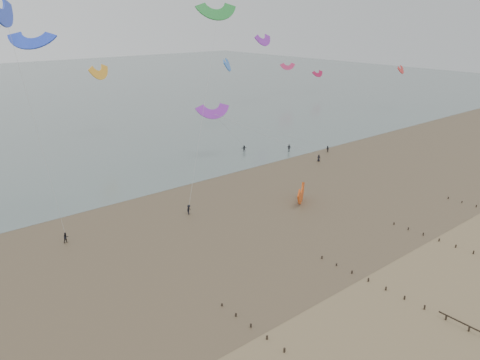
% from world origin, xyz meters
% --- Properties ---
extents(ground, '(500.00, 500.00, 0.00)m').
position_xyz_m(ground, '(0.00, 0.00, 0.00)').
color(ground, brown).
rests_on(ground, ground).
extents(sea_and_shore, '(500.00, 665.00, 0.03)m').
position_xyz_m(sea_and_shore, '(-4.08, 34.40, 0.01)').
color(sea_and_shore, '#475654').
rests_on(sea_and_shore, ground).
extents(kitesurfers, '(94.27, 25.29, 1.90)m').
position_xyz_m(kitesurfers, '(16.77, 47.91, 0.86)').
color(kitesurfers, black).
rests_on(kitesurfers, ground).
extents(grounded_kite, '(7.93, 7.59, 3.45)m').
position_xyz_m(grounded_kite, '(17.49, 28.64, 0.00)').
color(grounded_kite, '#D8460D').
rests_on(grounded_kite, ground).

